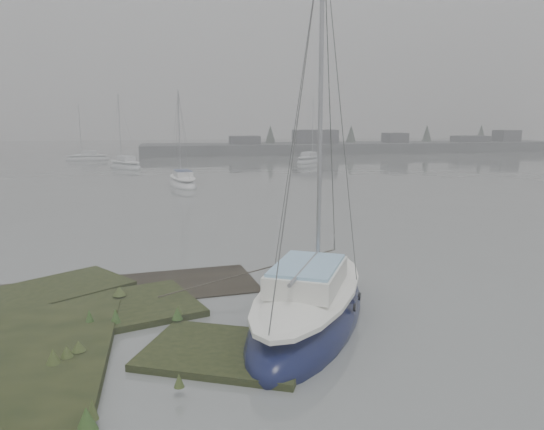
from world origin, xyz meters
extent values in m
plane|color=slate|center=(0.00, 30.00, 0.00)|extent=(160.00, 160.00, 0.00)
cube|color=#4C4F51|center=(26.00, 62.00, 0.60)|extent=(60.00, 8.00, 1.60)
cube|color=#424247|center=(10.00, 61.00, 1.40)|extent=(4.00, 3.00, 2.20)
cube|color=#424247|center=(20.00, 61.00, 1.80)|extent=(6.00, 3.00, 3.00)
cube|color=#424247|center=(32.00, 61.00, 1.55)|extent=(3.00, 3.00, 2.50)
cube|color=#424247|center=(44.00, 61.00, 1.30)|extent=(5.00, 3.00, 2.00)
cube|color=#424247|center=(50.00, 61.00, 1.70)|extent=(3.00, 3.00, 2.80)
cone|color=#384238|center=(14.00, 63.00, 2.20)|extent=(2.00, 2.00, 3.50)
cone|color=#384238|center=(26.00, 63.00, 2.20)|extent=(2.00, 2.00, 3.50)
cone|color=#384238|center=(38.00, 63.00, 2.20)|extent=(2.00, 2.00, 3.50)
cone|color=#384238|center=(47.00, 63.00, 2.20)|extent=(2.00, 2.00, 3.50)
ellipsoid|color=#0D1236|center=(2.79, 1.00, 0.13)|extent=(5.60, 7.59, 1.78)
ellipsoid|color=white|center=(2.79, 1.00, 0.84)|extent=(4.73, 6.53, 0.50)
cube|color=white|center=(2.64, 0.72, 1.28)|extent=(2.57, 2.96, 0.52)
cube|color=#8DBCDE|center=(2.64, 0.72, 1.57)|extent=(2.38, 2.72, 0.08)
cylinder|color=#939399|center=(3.24, 1.83, 5.39)|extent=(0.12, 0.12, 8.37)
cylinder|color=#939399|center=(2.54, 0.54, 1.57)|extent=(1.48, 2.62, 0.09)
ellipsoid|color=white|center=(0.53, 28.77, 0.09)|extent=(2.64, 5.64, 1.32)
ellipsoid|color=white|center=(0.53, 28.77, 0.62)|extent=(2.18, 4.89, 0.37)
cube|color=white|center=(0.56, 28.54, 0.94)|extent=(1.45, 2.02, 0.39)
cube|color=navy|center=(0.56, 28.54, 1.16)|extent=(1.35, 1.86, 0.06)
cylinder|color=#939399|center=(0.41, 29.46, 3.99)|extent=(0.09, 0.09, 6.20)
cylinder|color=#939399|center=(0.59, 28.39, 1.16)|extent=(0.42, 2.15, 0.07)
ellipsoid|color=silver|center=(-4.72, 43.87, 0.10)|extent=(4.46, 5.75, 1.36)
ellipsoid|color=white|center=(-4.72, 43.87, 0.64)|extent=(3.77, 4.94, 0.38)
cube|color=white|center=(-4.59, 43.67, 0.98)|extent=(2.02, 2.26, 0.40)
cube|color=silver|center=(-4.59, 43.67, 1.20)|extent=(1.87, 2.09, 0.06)
cylinder|color=#939399|center=(-5.09, 44.49, 4.12)|extent=(0.09, 0.09, 6.40)
cylinder|color=#939399|center=(-4.51, 43.53, 1.20)|extent=(1.21, 1.96, 0.07)
ellipsoid|color=#A9AFB2|center=(15.34, 46.76, 0.09)|extent=(4.88, 5.30, 1.32)
ellipsoid|color=silver|center=(15.34, 46.76, 0.62)|extent=(4.15, 4.54, 0.37)
cube|color=silver|center=(15.19, 46.58, 0.95)|extent=(2.09, 2.18, 0.39)
cube|color=silver|center=(15.19, 46.58, 1.17)|extent=(1.93, 2.01, 0.06)
cylinder|color=#939399|center=(15.79, 47.29, 4.00)|extent=(0.09, 0.09, 6.21)
cylinder|color=#939399|center=(15.09, 46.46, 1.17)|extent=(1.46, 1.71, 0.07)
ellipsoid|color=#AFB5B8|center=(-9.77, 54.78, 0.09)|extent=(5.04, 1.83, 1.21)
ellipsoid|color=white|center=(-9.77, 54.78, 0.57)|extent=(4.38, 1.48, 0.34)
cube|color=white|center=(-9.56, 54.79, 0.87)|extent=(1.75, 1.13, 0.36)
cube|color=#B5BAC2|center=(-9.56, 54.79, 1.07)|extent=(1.60, 1.06, 0.06)
cylinder|color=#939399|center=(-10.41, 54.76, 3.66)|extent=(0.08, 0.08, 5.68)
cylinder|color=#939399|center=(-9.42, 54.80, 1.07)|extent=(1.99, 0.14, 0.06)
camera|label=1|loc=(-0.64, -11.32, 5.14)|focal=35.00mm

